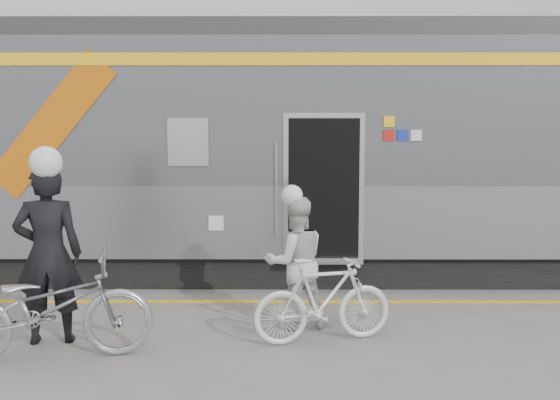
{
  "coord_description": "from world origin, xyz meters",
  "views": [
    {
      "loc": [
        0.62,
        -6.05,
        2.24
      ],
      "look_at": [
        0.59,
        1.6,
        1.5
      ],
      "focal_mm": 38.0,
      "sensor_mm": 36.0,
      "label": 1
    }
  ],
  "objects_px": {
    "man": "(48,254)",
    "woman": "(296,263)",
    "bicycle_left": "(48,307)",
    "bicycle_right": "(323,300)"
  },
  "relations": [
    {
      "from": "bicycle_left",
      "to": "woman",
      "type": "height_order",
      "value": "woman"
    },
    {
      "from": "man",
      "to": "bicycle_left",
      "type": "distance_m",
      "value": 0.74
    },
    {
      "from": "bicycle_left",
      "to": "man",
      "type": "bearing_deg",
      "value": 7.64
    },
    {
      "from": "man",
      "to": "woman",
      "type": "bearing_deg",
      "value": 179.01
    },
    {
      "from": "man",
      "to": "bicycle_left",
      "type": "bearing_deg",
      "value": 97.64
    },
    {
      "from": "man",
      "to": "woman",
      "type": "height_order",
      "value": "man"
    },
    {
      "from": "man",
      "to": "bicycle_right",
      "type": "bearing_deg",
      "value": 167.79
    },
    {
      "from": "man",
      "to": "bicycle_left",
      "type": "xyz_separation_m",
      "value": [
        0.2,
        -0.55,
        -0.45
      ]
    },
    {
      "from": "man",
      "to": "woman",
      "type": "xyz_separation_m",
      "value": [
        2.77,
        0.56,
        -0.21
      ]
    },
    {
      "from": "man",
      "to": "bicycle_right",
      "type": "height_order",
      "value": "man"
    }
  ]
}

